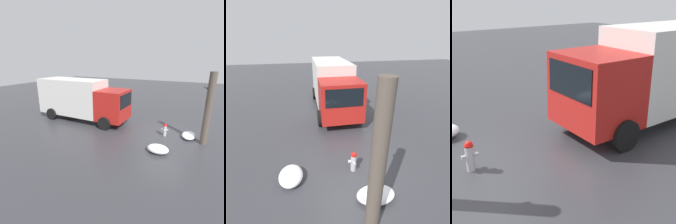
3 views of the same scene
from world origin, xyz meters
TOP-DOWN VIEW (x-y plane):
  - ground_plane at (0.00, 0.00)m, footprint 60.00×60.00m
  - fire_hydrant at (0.00, 0.00)m, footprint 0.41×0.32m
  - tree_trunk at (-2.16, 0.13)m, footprint 0.56×0.37m
  - delivery_truck at (6.52, -0.34)m, footprint 7.22×2.59m
  - snow_pile_by_hydrant at (-0.08, 2.28)m, footprint 1.08×0.83m
  - snow_pile_curbside at (-1.37, -0.33)m, footprint 0.76×1.22m

SIDE VIEW (x-z plane):
  - ground_plane at x=0.00m, z-range 0.00..0.00m
  - snow_pile_curbside at x=-1.37m, z-range 0.00..0.32m
  - snow_pile_by_hydrant at x=-0.08m, z-range 0.00..0.41m
  - fire_hydrant at x=0.00m, z-range 0.01..0.81m
  - delivery_truck at x=6.52m, z-range 0.13..3.28m
  - tree_trunk at x=-2.16m, z-range 0.01..4.03m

